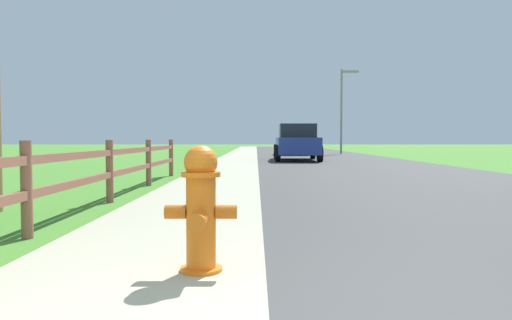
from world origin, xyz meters
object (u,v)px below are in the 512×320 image
Objects in this scene: fire_hydrant at (200,207)px; street_lamp at (343,103)px; parked_suv_blue at (296,142)px; parked_car_white at (292,142)px.

fire_hydrant is 0.17× the size of street_lamp.
parked_suv_blue is 0.87× the size of street_lamp.
parked_suv_blue reaches higher than parked_car_white.
street_lamp is at bearing 77.75° from fire_hydrant.
parked_suv_blue is at bearing -93.18° from parked_car_white.
street_lamp reaches higher than parked_suv_blue.
parked_suv_blue is at bearing -111.65° from street_lamp.
street_lamp reaches higher than fire_hydrant.
fire_hydrant is 18.59m from parked_suv_blue.
parked_car_white is (0.45, 8.08, -0.05)m from parked_suv_blue.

